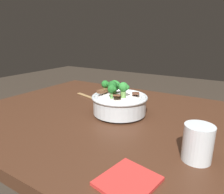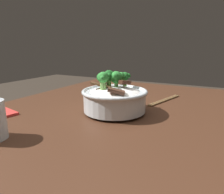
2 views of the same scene
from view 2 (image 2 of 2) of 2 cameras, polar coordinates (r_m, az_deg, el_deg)
dining_table at (r=0.76m, az=-0.01°, el=-12.74°), size 1.17×0.87×0.77m
rice_bowl at (r=0.67m, az=0.70°, el=0.15°), size 0.22×0.22×0.14m
chopsticks_pair at (r=0.86m, az=14.85°, el=-0.87°), size 0.22×0.08×0.01m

